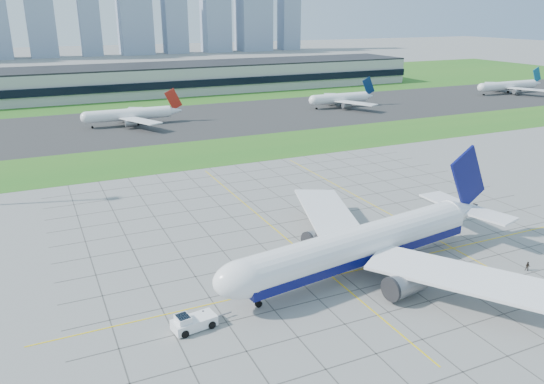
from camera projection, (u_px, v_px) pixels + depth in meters
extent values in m
plane|color=gray|center=(372.00, 261.00, 99.85)|extent=(1400.00, 1400.00, 0.00)
cube|color=#22651D|center=(215.00, 152.00, 177.10)|extent=(700.00, 35.00, 0.04)
cube|color=#383838|center=(173.00, 122.00, 224.32)|extent=(700.00, 75.00, 0.04)
cube|color=#22651D|center=(126.00, 89.00, 318.76)|extent=(700.00, 145.00, 0.04)
cube|color=#474744|center=(101.00, 290.00, 89.37)|extent=(0.18, 130.00, 0.02)
cube|color=#474744|center=(148.00, 281.00, 92.54)|extent=(0.18, 130.00, 0.02)
cube|color=#474744|center=(192.00, 272.00, 95.72)|extent=(0.18, 130.00, 0.02)
cube|color=#474744|center=(234.00, 263.00, 98.90)|extent=(0.18, 130.00, 0.02)
cube|color=#474744|center=(272.00, 256.00, 102.07)|extent=(0.18, 130.00, 0.02)
cube|color=#474744|center=(309.00, 248.00, 105.25)|extent=(0.18, 130.00, 0.02)
cube|color=#474744|center=(343.00, 241.00, 108.43)|extent=(0.18, 130.00, 0.02)
cube|color=#474744|center=(376.00, 235.00, 111.60)|extent=(0.18, 130.00, 0.02)
cube|color=#474744|center=(406.00, 228.00, 114.78)|extent=(0.18, 130.00, 0.02)
cube|color=#474744|center=(435.00, 223.00, 117.95)|extent=(0.18, 130.00, 0.02)
cube|color=#474744|center=(463.00, 217.00, 121.13)|extent=(0.18, 130.00, 0.02)
cube|color=#474744|center=(489.00, 212.00, 124.31)|extent=(0.18, 130.00, 0.02)
cube|color=#474744|center=(513.00, 207.00, 127.48)|extent=(0.18, 130.00, 0.02)
cube|color=#474744|center=(507.00, 356.00, 72.37)|extent=(110.00, 0.18, 0.02)
cube|color=#474744|center=(465.00, 326.00, 79.24)|extent=(110.00, 0.18, 0.02)
cube|color=#474744|center=(429.00, 301.00, 86.10)|extent=(110.00, 0.18, 0.02)
cube|color=#474744|center=(398.00, 279.00, 92.97)|extent=(110.00, 0.18, 0.02)
cube|color=#474744|center=(372.00, 261.00, 99.84)|extent=(110.00, 0.18, 0.02)
cube|color=#474744|center=(348.00, 245.00, 106.71)|extent=(110.00, 0.18, 0.02)
cube|color=#474744|center=(328.00, 231.00, 113.58)|extent=(110.00, 0.18, 0.02)
cube|color=#474744|center=(310.00, 218.00, 120.44)|extent=(110.00, 0.18, 0.02)
cube|color=#474744|center=(294.00, 207.00, 127.31)|extent=(110.00, 0.18, 0.02)
cube|color=#474744|center=(280.00, 197.00, 134.18)|extent=(110.00, 0.18, 0.02)
cube|color=#474744|center=(267.00, 188.00, 141.05)|extent=(110.00, 0.18, 0.02)
cube|color=#474744|center=(255.00, 180.00, 147.92)|extent=(110.00, 0.18, 0.02)
cube|color=#474744|center=(244.00, 172.00, 154.78)|extent=(110.00, 0.18, 0.02)
cube|color=yellow|center=(378.00, 265.00, 98.12)|extent=(120.00, 0.25, 0.03)
cube|color=yellow|center=(278.00, 232.00, 113.04)|extent=(0.25, 100.00, 0.03)
cube|color=yellow|center=(386.00, 212.00, 124.16)|extent=(0.25, 100.00, 0.03)
cube|color=#B7B7B2|center=(201.00, 78.00, 310.75)|extent=(260.00, 42.00, 15.00)
cube|color=black|center=(213.00, 83.00, 292.45)|extent=(260.00, 1.00, 4.00)
cube|color=black|center=(201.00, 64.00, 308.18)|extent=(260.00, 42.00, 0.80)
cube|color=#8596AF|center=(88.00, 11.00, 537.54)|extent=(20.00, 18.00, 88.00)
cube|color=#8596AF|center=(175.00, 24.00, 577.10)|extent=(24.00, 21.60, 62.00)
cube|color=#8596AF|center=(253.00, 15.00, 611.10)|extent=(36.00, 32.40, 80.00)
cube|color=#8596AF|center=(289.00, 4.00, 625.31)|extent=(22.00, 19.80, 105.00)
cylinder|color=white|center=(361.00, 243.00, 93.58)|extent=(48.30, 13.23, 6.25)
cube|color=#070C4D|center=(360.00, 253.00, 94.22)|extent=(48.24, 12.82, 1.67)
ellipsoid|color=white|center=(244.00, 279.00, 81.15)|extent=(10.81, 7.65, 6.25)
cube|color=black|center=(231.00, 280.00, 79.79)|extent=(2.76, 3.63, 0.62)
cone|color=white|center=(462.00, 211.00, 107.80)|extent=(9.11, 7.10, 5.94)
cube|color=#070C4D|center=(468.00, 178.00, 105.80)|extent=(11.31, 2.19, 13.29)
cube|color=white|center=(328.00, 213.00, 110.33)|extent=(17.74, 30.63, 1.01)
cube|color=white|center=(461.00, 276.00, 83.98)|extent=(24.24, 29.35, 1.01)
cylinder|color=slate|center=(322.00, 238.00, 103.24)|extent=(7.28, 4.91, 3.96)
cylinder|color=slate|center=(406.00, 284.00, 85.95)|extent=(7.28, 4.91, 3.96)
cylinder|color=gray|center=(258.00, 299.00, 83.95)|extent=(0.43, 0.43, 2.71)
cylinder|color=black|center=(258.00, 304.00, 84.20)|extent=(1.21, 0.68, 1.15)
cylinder|color=black|center=(368.00, 255.00, 100.59)|extent=(1.52, 1.44, 1.35)
cylinder|color=black|center=(393.00, 269.00, 95.32)|extent=(1.52, 1.44, 1.35)
cube|color=white|center=(194.00, 323.00, 78.44)|extent=(6.85, 3.94, 1.51)
cube|color=white|center=(183.00, 320.00, 77.19)|extent=(2.27, 2.63, 1.19)
cube|color=black|center=(183.00, 318.00, 77.12)|extent=(2.03, 2.39, 0.76)
cube|color=gray|center=(222.00, 315.00, 80.95)|extent=(3.23, 0.67, 0.19)
cylinder|color=black|center=(177.00, 325.00, 78.55)|extent=(1.25, 0.71, 1.19)
cylinder|color=black|center=(185.00, 334.00, 76.33)|extent=(1.25, 0.71, 1.19)
cylinder|color=black|center=(203.00, 316.00, 80.79)|extent=(1.25, 0.71, 1.19)
cylinder|color=black|center=(212.00, 325.00, 78.57)|extent=(1.25, 0.71, 1.19)
imported|color=black|center=(204.00, 316.00, 80.26)|extent=(0.71, 0.80, 1.84)
imported|color=black|center=(528.00, 266.00, 95.79)|extent=(1.08, 1.11, 1.80)
cylinder|color=white|center=(129.00, 114.00, 216.77)|extent=(33.58, 4.80, 4.80)
cube|color=#A51C12|center=(173.00, 99.00, 222.55)|extent=(7.46, 0.40, 9.15)
cube|color=white|center=(130.00, 111.00, 227.40)|extent=(13.89, 20.66, 0.40)
cube|color=white|center=(141.00, 121.00, 208.51)|extent=(13.89, 20.66, 0.40)
cylinder|color=black|center=(136.00, 122.00, 221.07)|extent=(1.00, 1.00, 1.00)
cylinder|color=black|center=(138.00, 124.00, 217.29)|extent=(1.00, 1.00, 1.00)
cylinder|color=white|center=(340.00, 98.00, 256.62)|extent=(29.11, 4.80, 4.80)
cube|color=#071F48|center=(368.00, 86.00, 261.42)|extent=(7.46, 0.40, 9.15)
cube|color=white|center=(332.00, 96.00, 267.13)|extent=(13.89, 20.66, 0.40)
cube|color=white|center=(356.00, 103.00, 248.24)|extent=(13.89, 20.66, 0.40)
cylinder|color=black|center=(342.00, 105.00, 260.77)|extent=(1.00, 1.00, 1.00)
cylinder|color=black|center=(346.00, 107.00, 257.00)|extent=(1.00, 1.00, 1.00)
cylinder|color=white|center=(508.00, 86.00, 299.84)|extent=(39.63, 4.80, 4.80)
cube|color=#0D5276|center=(537.00, 75.00, 306.96)|extent=(7.46, 0.40, 9.15)
cube|color=white|center=(496.00, 84.00, 310.64)|extent=(13.89, 20.66, 0.40)
cube|color=white|center=(527.00, 89.00, 291.75)|extent=(13.89, 20.66, 0.40)
cylinder|color=black|center=(508.00, 92.00, 304.34)|extent=(1.00, 1.00, 1.00)
cylinder|color=black|center=(514.00, 93.00, 300.56)|extent=(1.00, 1.00, 1.00)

